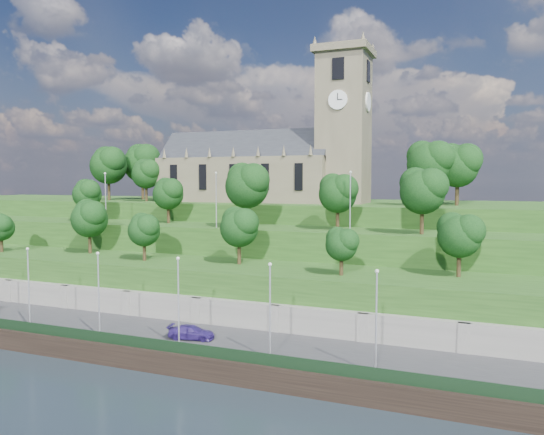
% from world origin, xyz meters
% --- Properties ---
extents(ground, '(320.00, 320.00, 0.00)m').
position_xyz_m(ground, '(0.00, 0.00, 0.00)').
color(ground, black).
rests_on(ground, ground).
extents(promenade, '(160.00, 12.00, 2.00)m').
position_xyz_m(promenade, '(0.00, 6.00, 1.00)').
color(promenade, '#2D2D30').
rests_on(promenade, ground).
extents(quay_wall, '(160.00, 0.50, 2.20)m').
position_xyz_m(quay_wall, '(0.00, -0.05, 1.10)').
color(quay_wall, black).
rests_on(quay_wall, ground).
extents(fence, '(160.00, 0.10, 1.20)m').
position_xyz_m(fence, '(0.00, 0.60, 2.60)').
color(fence, black).
rests_on(fence, promenade).
extents(retaining_wall, '(160.00, 2.10, 5.00)m').
position_xyz_m(retaining_wall, '(0.00, 11.97, 2.50)').
color(retaining_wall, slate).
rests_on(retaining_wall, ground).
extents(embankment_lower, '(160.00, 12.00, 8.00)m').
position_xyz_m(embankment_lower, '(0.00, 18.00, 4.00)').
color(embankment_lower, '#204416').
rests_on(embankment_lower, ground).
extents(embankment_upper, '(160.00, 10.00, 12.00)m').
position_xyz_m(embankment_upper, '(0.00, 29.00, 6.00)').
color(embankment_upper, '#204416').
rests_on(embankment_upper, ground).
extents(hilltop, '(160.00, 32.00, 15.00)m').
position_xyz_m(hilltop, '(0.00, 50.00, 7.50)').
color(hilltop, '#204416').
rests_on(hilltop, ground).
extents(church, '(38.60, 12.35, 27.60)m').
position_xyz_m(church, '(0.79, 45.98, 22.52)').
color(church, brown).
rests_on(church, hilltop).
extents(trees_lower, '(70.43, 8.69, 8.10)m').
position_xyz_m(trees_lower, '(1.09, 18.62, 12.86)').
color(trees_lower, black).
rests_on(trees_lower, embankment_lower).
extents(trees_upper, '(60.45, 8.67, 9.54)m').
position_xyz_m(trees_upper, '(6.41, 27.93, 17.72)').
color(trees_upper, black).
rests_on(trees_upper, embankment_upper).
extents(trees_hilltop, '(72.23, 16.05, 11.44)m').
position_xyz_m(trees_hilltop, '(-0.29, 44.94, 21.99)').
color(trees_hilltop, black).
rests_on(trees_hilltop, hilltop).
extents(lamp_posts_promenade, '(60.36, 0.36, 9.26)m').
position_xyz_m(lamp_posts_promenade, '(-2.00, 2.50, 7.26)').
color(lamp_posts_promenade, '#B2B2B7').
rests_on(lamp_posts_promenade, promenade).
extents(lamp_posts_upper, '(40.36, 0.36, 8.18)m').
position_xyz_m(lamp_posts_upper, '(0.00, 26.00, 16.70)').
color(lamp_posts_upper, '#B2B2B7').
rests_on(lamp_posts_upper, embankment_upper).
extents(car_right, '(5.28, 2.95, 1.45)m').
position_xyz_m(car_right, '(7.80, 5.33, 2.72)').
color(car_right, navy).
rests_on(car_right, promenade).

